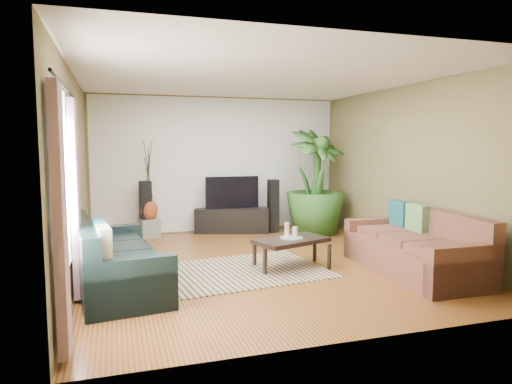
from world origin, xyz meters
name	(u,v)px	position (x,y,z in m)	size (l,w,h in m)	color
floor	(260,264)	(0.00, 0.00, 0.00)	(5.50, 5.50, 0.00)	brown
ceiling	(260,77)	(0.00, 0.00, 2.70)	(5.50, 5.50, 0.00)	white
wall_back	(218,165)	(0.00, 2.75, 1.35)	(5.00, 5.00, 0.00)	brown
wall_front	(357,192)	(0.00, -2.75, 1.35)	(5.00, 5.00, 0.00)	brown
wall_left	(74,176)	(-2.50, 0.00, 1.35)	(5.50, 5.50, 0.00)	brown
wall_right	(409,170)	(2.50, 0.00, 1.35)	(5.50, 5.50, 0.00)	brown
backwall_panel	(219,165)	(0.00, 2.74, 1.35)	(4.90, 4.90, 0.00)	white
window_pane	(62,182)	(-2.48, -1.60, 1.40)	(1.80, 1.80, 0.00)	white
curtain_near	(60,221)	(-2.43, -2.35, 1.15)	(0.08, 0.35, 2.20)	gray
curtain_far	(75,199)	(-2.43, -0.85, 1.15)	(0.08, 0.35, 2.20)	gray
curtain_rod	(63,86)	(-2.43, -1.60, 2.30)	(0.03, 0.03, 1.90)	black
sofa_left	(117,253)	(-2.00, -0.51, 0.42)	(2.18, 0.94, 0.85)	black
sofa_right	(413,242)	(1.86, -1.04, 0.42)	(2.16, 0.97, 0.85)	brown
area_rug	(238,271)	(-0.40, -0.28, 0.01)	(2.34, 1.66, 0.01)	tan
coffee_table	(291,253)	(0.38, -0.30, 0.21)	(1.03, 0.56, 0.42)	black
candle_tray	(291,238)	(0.38, -0.30, 0.43)	(0.32, 0.32, 0.01)	gray
candle_tall	(287,230)	(0.32, -0.27, 0.54)	(0.07, 0.07, 0.21)	#F1EACB
candle_mid	(295,232)	(0.42, -0.34, 0.52)	(0.07, 0.07, 0.16)	beige
candle_short	(294,232)	(0.45, -0.24, 0.50)	(0.07, 0.07, 0.13)	white
tv_stand	(232,220)	(0.22, 2.50, 0.24)	(1.47, 0.44, 0.49)	black
television	(232,192)	(0.22, 2.50, 0.81)	(1.08, 0.06, 0.64)	black
speaker_left	(146,209)	(-1.46, 2.50, 0.54)	(0.19, 0.21, 1.07)	black
speaker_right	(273,206)	(1.01, 2.29, 0.53)	(0.19, 0.21, 1.06)	black
potted_plant	(315,182)	(1.73, 1.87, 1.03)	(1.15, 1.15, 2.05)	#234F1A
plant_pot	(315,226)	(1.73, 1.87, 0.15)	(0.38, 0.38, 0.29)	black
pedestal	(149,228)	(-1.40, 2.50, 0.18)	(0.35, 0.35, 0.35)	gray
vase	(149,210)	(-1.40, 2.50, 0.51)	(0.32, 0.32, 0.45)	brown
side_table	(99,250)	(-2.25, 0.54, 0.26)	(0.48, 0.48, 0.51)	brown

